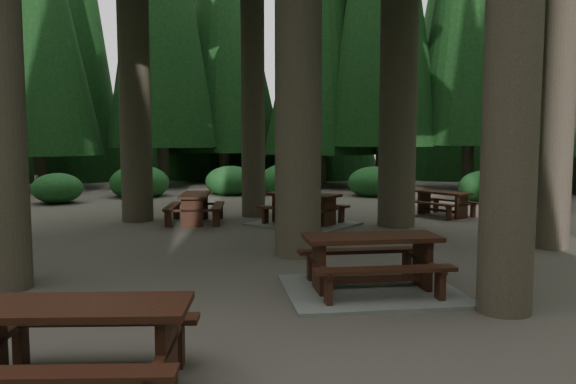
% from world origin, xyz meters
% --- Properties ---
extents(ground, '(80.00, 80.00, 0.00)m').
position_xyz_m(ground, '(0.00, 0.00, 0.00)').
color(ground, '#554B45').
rests_on(ground, ground).
extents(picnic_table_a, '(2.93, 2.70, 0.81)m').
position_xyz_m(picnic_table_a, '(2.32, -2.00, 0.28)').
color(picnic_table_a, gray).
rests_on(picnic_table_a, ground).
extents(picnic_table_b, '(1.81, 2.04, 0.74)m').
position_xyz_m(picnic_table_b, '(-2.59, 3.49, 0.49)').
color(picnic_table_b, '#33140F').
rests_on(picnic_table_b, ground).
extents(picnic_table_c, '(2.88, 2.66, 0.79)m').
position_xyz_m(picnic_table_c, '(0.17, 3.76, 0.27)').
color(picnic_table_c, gray).
rests_on(picnic_table_c, ground).
extents(picnic_table_d, '(2.02, 1.98, 0.68)m').
position_xyz_m(picnic_table_d, '(3.56, 6.18, 0.45)').
color(picnic_table_d, '#33140F').
rests_on(picnic_table_d, ground).
extents(picnic_table_e, '(2.16, 1.91, 0.80)m').
position_xyz_m(picnic_table_e, '(0.24, -5.77, 0.53)').
color(picnic_table_e, '#33140F').
rests_on(picnic_table_e, ground).
extents(shrub_ring, '(23.86, 24.64, 1.49)m').
position_xyz_m(shrub_ring, '(0.70, 0.75, 0.40)').
color(shrub_ring, '#1B4F23').
rests_on(shrub_ring, ground).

